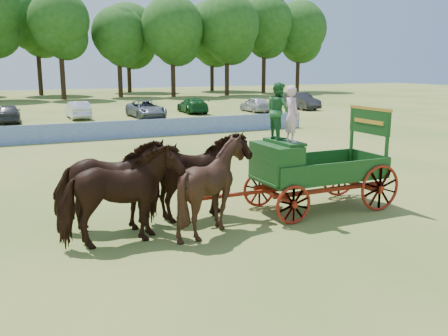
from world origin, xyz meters
The scene contains 9 objects.
ground centered at (0.00, 0.00, 0.00)m, with size 160.00×160.00×0.00m, color #9B8C46.
horse_lead_left centered at (-4.55, 0.57, 1.22)m, with size 1.31×2.89×2.44m, color #32170E.
horse_lead_right centered at (-4.55, 1.67, 1.22)m, with size 1.31×2.89×2.44m, color #32170E.
horse_wheel_left centered at (-2.15, 0.57, 1.22)m, with size 1.97×2.22×2.44m, color #32170E.
horse_wheel_right centered at (-2.15, 1.67, 1.22)m, with size 1.31×2.89×2.44m, color #32170E.
farm_dray centered at (0.80, 1.15, 1.67)m, with size 6.00×2.00×3.77m.
sponsor_banner centered at (-1.00, 18.00, 0.53)m, with size 26.00×0.08×1.05m, color navy.
parked_cars centered at (-5.16, 29.94, 0.75)m, with size 48.06×7.31×1.65m.
treeline centered at (-2.04, 59.76, 9.46)m, with size 89.83×23.90×15.67m.
Camera 1 is at (-7.15, -10.80, 4.27)m, focal length 40.00 mm.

